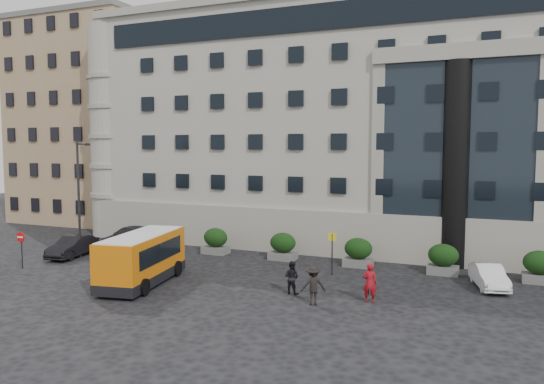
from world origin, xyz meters
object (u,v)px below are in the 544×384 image
(hedge_c, at_px, (358,252))
(white_taxi, at_px, (489,276))
(minibus, at_px, (142,257))
(pedestrian_c, at_px, (313,285))
(hedge_a, at_px, (216,241))
(street_lamp, at_px, (79,195))
(bus_stop_sign, at_px, (332,246))
(hedge_b, at_px, (283,246))
(hedge_e, at_px, (540,267))
(no_entry_sign, at_px, (21,243))
(pedestrian_b, at_px, (292,277))
(parked_car_d, at_px, (150,227))
(parked_car_b, at_px, (73,246))
(pedestrian_a, at_px, (370,283))
(parked_car_c, at_px, (129,237))
(red_truck, at_px, (148,210))
(hedge_d, at_px, (443,259))

(hedge_c, distance_m, white_taxi, 8.11)
(minibus, relative_size, pedestrian_c, 3.70)
(hedge_a, bearing_deg, white_taxi, -6.97)
(street_lamp, bearing_deg, bus_stop_sign, 6.54)
(minibus, distance_m, white_taxi, 19.09)
(hedge_b, height_order, hedge_e, same)
(no_entry_sign, height_order, pedestrian_b, no_entry_sign)
(no_entry_sign, bearing_deg, bus_stop_sign, 18.08)
(white_taxi, xyz_separation_m, pedestrian_b, (-9.47, -5.27, 0.22))
(white_taxi, distance_m, pedestrian_b, 10.84)
(hedge_e, distance_m, parked_car_d, 30.03)
(parked_car_b, height_order, white_taxi, parked_car_b)
(bus_stop_sign, distance_m, pedestrian_c, 6.21)
(hedge_c, distance_m, parked_car_d, 19.80)
(hedge_c, distance_m, pedestrian_a, 7.82)
(bus_stop_sign, height_order, no_entry_sign, bus_stop_sign)
(hedge_b, distance_m, hedge_e, 15.60)
(hedge_a, height_order, hedge_b, same)
(hedge_c, distance_m, pedestrian_c, 8.90)
(bus_stop_sign, relative_size, no_entry_sign, 1.09)
(no_entry_sign, height_order, pedestrian_a, no_entry_sign)
(hedge_e, height_order, parked_car_c, hedge_e)
(street_lamp, relative_size, pedestrian_a, 4.07)
(hedge_b, xyz_separation_m, parked_car_b, (-13.84, -4.85, -0.20))
(red_truck, height_order, parked_car_c, red_truck)
(white_taxi, bearing_deg, parked_car_c, 159.89)
(hedge_e, height_order, pedestrian_b, hedge_e)
(hedge_c, height_order, hedge_e, same)
(hedge_a, xyz_separation_m, pedestrian_c, (10.37, -8.90, 0.03))
(hedge_a, relative_size, hedge_e, 1.00)
(parked_car_b, bearing_deg, street_lamp, -5.19)
(hedge_b, distance_m, street_lamp, 14.41)
(bus_stop_sign, height_order, white_taxi, bus_stop_sign)
(bus_stop_sign, relative_size, white_taxi, 0.65)
(hedge_d, bearing_deg, hedge_e, 0.00)
(minibus, bearing_deg, parked_car_d, 114.46)
(no_entry_sign, xyz_separation_m, pedestrian_b, (17.72, 1.34, -0.79))
(minibus, bearing_deg, hedge_d, 20.21)
(parked_car_b, bearing_deg, hedge_c, 4.62)
(street_lamp, bearing_deg, pedestrian_c, -12.61)
(white_taxi, bearing_deg, bus_stop_sign, 168.41)
(street_lamp, bearing_deg, red_truck, 110.10)
(hedge_a, height_order, bus_stop_sign, bus_stop_sign)
(hedge_d, height_order, red_truck, red_truck)
(hedge_c, distance_m, bus_stop_sign, 3.05)
(no_entry_sign, xyz_separation_m, pedestrian_a, (21.81, 1.40, -0.67))
(hedge_c, bearing_deg, pedestrian_a, -72.03)
(pedestrian_a, bearing_deg, parked_car_c, -28.62)
(street_lamp, xyz_separation_m, white_taxi, (26.13, 2.58, -3.73))
(hedge_a, bearing_deg, hedge_b, 0.00)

